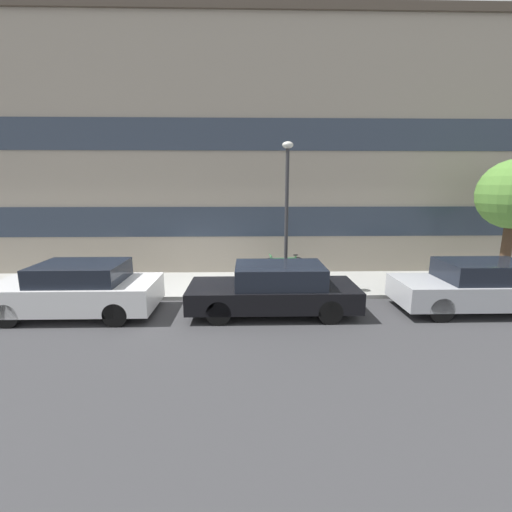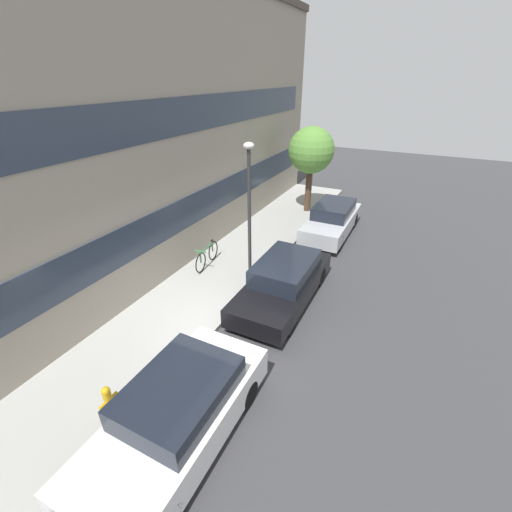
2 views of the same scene
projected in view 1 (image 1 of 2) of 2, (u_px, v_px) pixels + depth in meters
The scene contains 9 objects.
ground_plane at pixel (201, 300), 10.29m from camera, with size 56.00×56.00×0.00m, color #38383A.
sidewalk_strip at pixel (206, 285), 11.70m from camera, with size 28.00×2.90×0.12m.
rowhouse_facade at pixel (208, 149), 12.59m from camera, with size 28.00×1.02×9.38m.
parked_car_white at pixel (78, 289), 9.05m from camera, with size 4.21×1.81×1.41m.
parked_car_black at pixel (274, 289), 9.18m from camera, with size 4.48×1.75×1.35m.
parked_car_silver at pixel (478, 287), 9.31m from camera, with size 4.30×1.64×1.40m.
fire_hydrant at pixel (94, 281), 10.60m from camera, with size 0.45×0.25×0.75m.
bicycle at pixel (283, 266), 12.37m from camera, with size 1.71×0.44×0.83m.
lamp_post at pixel (287, 202), 10.11m from camera, with size 0.32×0.32×4.51m.
Camera 1 is at (1.43, -9.83, 3.43)m, focal length 24.00 mm.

